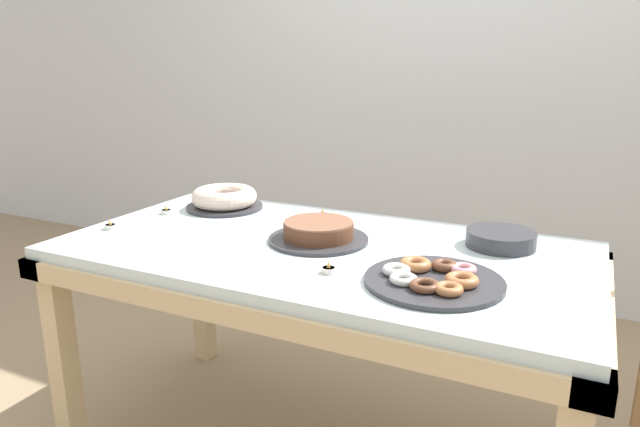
{
  "coord_description": "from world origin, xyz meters",
  "views": [
    {
      "loc": [
        0.73,
        -1.51,
        1.31
      ],
      "look_at": [
        -0.07,
        0.14,
        0.81
      ],
      "focal_mm": 32.0,
      "sensor_mm": 36.0,
      "label": 1
    }
  ],
  "objects_px": {
    "tealight_near_cakes": "(323,215)",
    "tealight_near_front": "(166,211)",
    "cake_golden_bundt": "(224,199)",
    "tealight_centre": "(329,269)",
    "pastry_platter": "(433,279)",
    "plate_stack": "(501,239)",
    "tealight_left_edge": "(110,226)",
    "cake_chocolate_round": "(318,233)"
  },
  "relations": [
    {
      "from": "cake_golden_bundt",
      "to": "pastry_platter",
      "type": "xyz_separation_m",
      "value": [
        0.93,
        -0.4,
        -0.02
      ]
    },
    {
      "from": "tealight_near_front",
      "to": "tealight_near_cakes",
      "type": "bearing_deg",
      "value": 21.01
    },
    {
      "from": "cake_golden_bundt",
      "to": "plate_stack",
      "type": "bearing_deg",
      "value": -1.06
    },
    {
      "from": "cake_chocolate_round",
      "to": "pastry_platter",
      "type": "relative_size",
      "value": 0.88
    },
    {
      "from": "tealight_left_edge",
      "to": "tealight_near_front",
      "type": "relative_size",
      "value": 1.0
    },
    {
      "from": "tealight_left_edge",
      "to": "cake_golden_bundt",
      "type": "bearing_deg",
      "value": 65.0
    },
    {
      "from": "tealight_near_cakes",
      "to": "tealight_centre",
      "type": "distance_m",
      "value": 0.56
    },
    {
      "from": "plate_stack",
      "to": "tealight_left_edge",
      "type": "distance_m",
      "value": 1.28
    },
    {
      "from": "tealight_near_cakes",
      "to": "tealight_centre",
      "type": "relative_size",
      "value": 1.0
    },
    {
      "from": "tealight_centre",
      "to": "cake_golden_bundt",
      "type": "bearing_deg",
      "value": 145.3
    },
    {
      "from": "cake_chocolate_round",
      "to": "tealight_near_front",
      "type": "xyz_separation_m",
      "value": [
        -0.65,
        0.05,
        -0.02
      ]
    },
    {
      "from": "cake_golden_bundt",
      "to": "pastry_platter",
      "type": "relative_size",
      "value": 0.82
    },
    {
      "from": "tealight_left_edge",
      "to": "plate_stack",
      "type": "bearing_deg",
      "value": 17.36
    },
    {
      "from": "pastry_platter",
      "to": "tealight_near_front",
      "type": "relative_size",
      "value": 8.93
    },
    {
      "from": "tealight_near_cakes",
      "to": "tealight_left_edge",
      "type": "height_order",
      "value": "same"
    },
    {
      "from": "tealight_centre",
      "to": "tealight_near_cakes",
      "type": "bearing_deg",
      "value": 117.16
    },
    {
      "from": "plate_stack",
      "to": "tealight_left_edge",
      "type": "height_order",
      "value": "plate_stack"
    },
    {
      "from": "tealight_centre",
      "to": "tealight_near_front",
      "type": "height_order",
      "value": "same"
    },
    {
      "from": "pastry_platter",
      "to": "tealight_near_front",
      "type": "height_order",
      "value": "pastry_platter"
    },
    {
      "from": "tealight_near_cakes",
      "to": "tealight_near_front",
      "type": "height_order",
      "value": "same"
    },
    {
      "from": "pastry_platter",
      "to": "tealight_left_edge",
      "type": "height_order",
      "value": "pastry_platter"
    },
    {
      "from": "cake_chocolate_round",
      "to": "tealight_centre",
      "type": "xyz_separation_m",
      "value": [
        0.15,
        -0.24,
        -0.02
      ]
    },
    {
      "from": "tealight_near_cakes",
      "to": "tealight_near_front",
      "type": "relative_size",
      "value": 1.0
    },
    {
      "from": "cake_chocolate_round",
      "to": "tealight_near_cakes",
      "type": "xyz_separation_m",
      "value": [
        -0.11,
        0.26,
        -0.02
      ]
    },
    {
      "from": "tealight_near_front",
      "to": "cake_golden_bundt",
      "type": "bearing_deg",
      "value": 47.84
    },
    {
      "from": "pastry_platter",
      "to": "plate_stack",
      "type": "xyz_separation_m",
      "value": [
        0.11,
        0.39,
        0.01
      ]
    },
    {
      "from": "cake_chocolate_round",
      "to": "pastry_platter",
      "type": "xyz_separation_m",
      "value": [
        0.42,
        -0.19,
        -0.01
      ]
    },
    {
      "from": "tealight_centre",
      "to": "tealight_near_front",
      "type": "bearing_deg",
      "value": 160.18
    },
    {
      "from": "tealight_near_front",
      "to": "tealight_centre",
      "type": "bearing_deg",
      "value": -19.82
    },
    {
      "from": "tealight_left_edge",
      "to": "tealight_near_front",
      "type": "distance_m",
      "value": 0.24
    },
    {
      "from": "cake_golden_bundt",
      "to": "plate_stack",
      "type": "xyz_separation_m",
      "value": [
        1.03,
        -0.02,
        -0.01
      ]
    },
    {
      "from": "cake_chocolate_round",
      "to": "plate_stack",
      "type": "distance_m",
      "value": 0.56
    },
    {
      "from": "cake_golden_bundt",
      "to": "tealight_near_front",
      "type": "distance_m",
      "value": 0.22
    },
    {
      "from": "cake_golden_bundt",
      "to": "tealight_left_edge",
      "type": "distance_m",
      "value": 0.44
    },
    {
      "from": "cake_golden_bundt",
      "to": "pastry_platter",
      "type": "bearing_deg",
      "value": -23.58
    },
    {
      "from": "cake_golden_bundt",
      "to": "tealight_centre",
      "type": "bearing_deg",
      "value": -34.7
    },
    {
      "from": "pastry_platter",
      "to": "tealight_near_cakes",
      "type": "relative_size",
      "value": 8.93
    },
    {
      "from": "cake_chocolate_round",
      "to": "tealight_near_cakes",
      "type": "height_order",
      "value": "cake_chocolate_round"
    },
    {
      "from": "pastry_platter",
      "to": "tealight_left_edge",
      "type": "bearing_deg",
      "value": 179.8
    },
    {
      "from": "tealight_left_edge",
      "to": "tealight_centre",
      "type": "distance_m",
      "value": 0.84
    },
    {
      "from": "cake_golden_bundt",
      "to": "tealight_left_edge",
      "type": "xyz_separation_m",
      "value": [
        -0.19,
        -0.4,
        -0.03
      ]
    },
    {
      "from": "tealight_left_edge",
      "to": "tealight_centre",
      "type": "height_order",
      "value": "same"
    }
  ]
}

